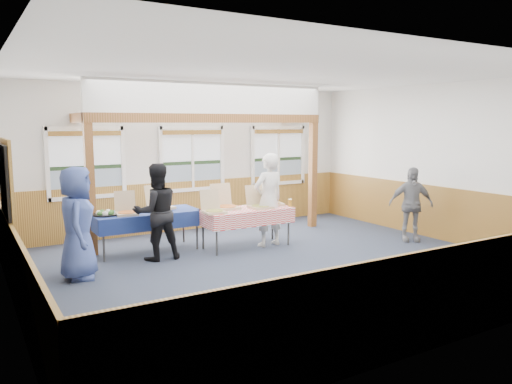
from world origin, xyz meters
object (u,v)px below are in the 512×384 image
table_left (146,214)px  man_blue (77,223)px  woman_white (269,200)px  woman_black (156,212)px  person_grey (411,204)px  table_right (246,212)px

table_left → man_blue: bearing=-154.1°
table_left → woman_white: (2.20, -0.79, 0.21)m
woman_black → man_blue: 1.48m
man_blue → person_grey: man_blue is taller
woman_black → man_blue: size_ratio=0.97×
table_right → person_grey: (3.13, -1.26, 0.06)m
table_right → woman_white: (0.43, -0.12, 0.21)m
table_left → woman_white: bearing=-30.5°
table_right → woman_white: size_ratio=1.05×
man_blue → woman_black: bearing=-58.8°
man_blue → woman_white: bearing=-71.3°
table_left → man_blue: (-1.44, -1.07, 0.17)m
woman_white → person_grey: size_ratio=1.20×
table_left → person_grey: size_ratio=1.36×
woman_white → person_grey: (2.70, -1.14, -0.15)m
table_left → person_grey: 5.27m
table_right → person_grey: size_ratio=1.26×
woman_black → woman_white: bearing=177.1°
man_blue → table_right: bearing=-68.6°
table_left → man_blue: size_ratio=1.18×
woman_black → person_grey: bearing=166.3°
table_left → table_right: same height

